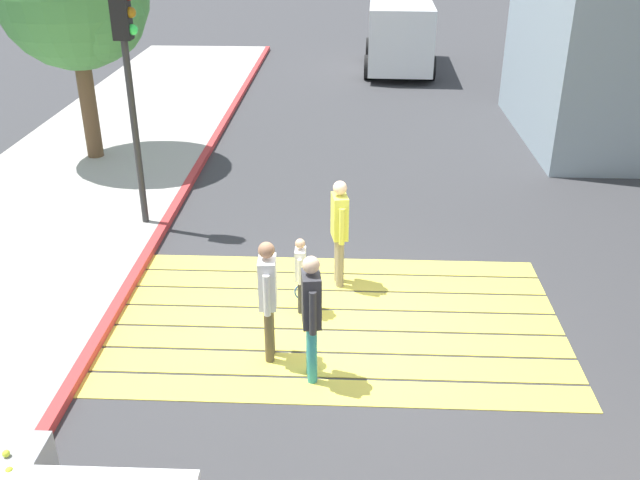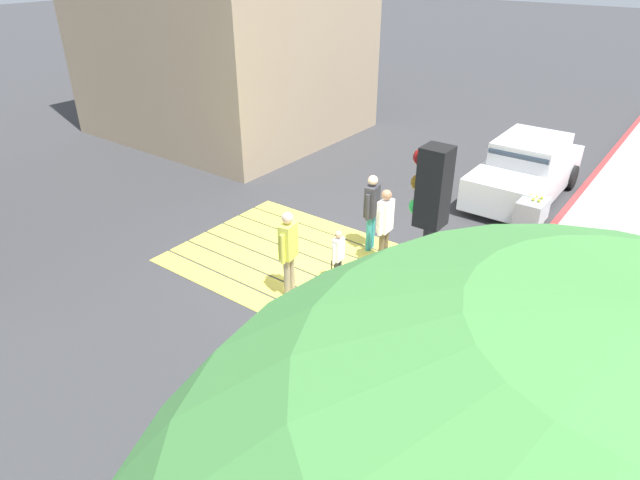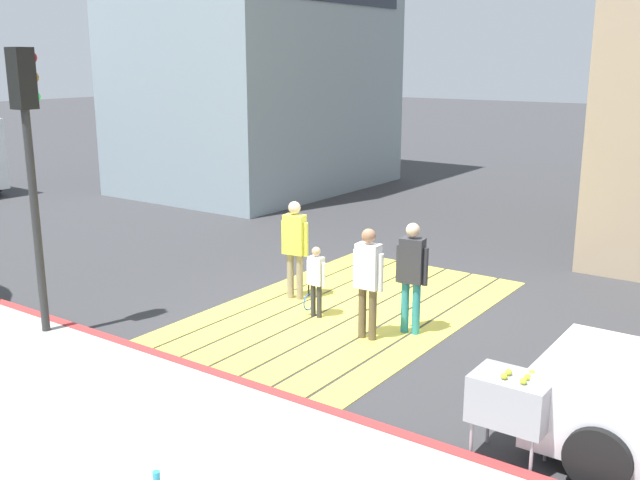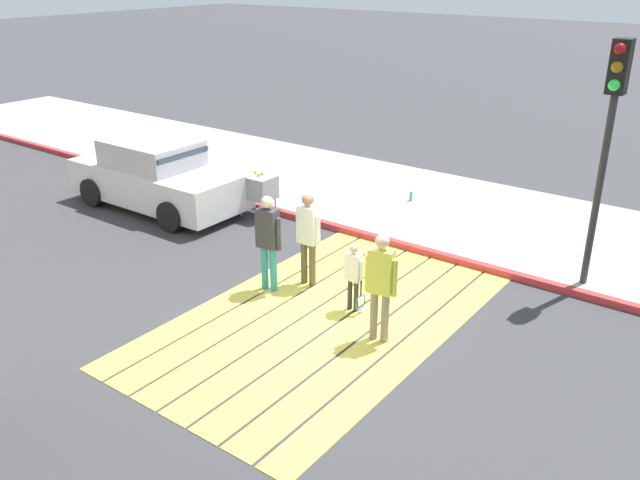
{
  "view_description": "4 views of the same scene",
  "coord_description": "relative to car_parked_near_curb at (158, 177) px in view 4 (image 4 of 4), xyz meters",
  "views": [
    {
      "loc": [
        0.15,
        -8.54,
        5.48
      ],
      "look_at": [
        -0.25,
        0.18,
        1.2
      ],
      "focal_mm": 39.18,
      "sensor_mm": 36.0,
      "label": 1
    },
    {
      "loc": [
        -5.71,
        7.76,
        5.98
      ],
      "look_at": [
        -0.3,
        0.51,
        1.03
      ],
      "focal_mm": 30.76,
      "sensor_mm": 36.0,
      "label": 2
    },
    {
      "loc": [
        -9.64,
        -6.29,
        4.1
      ],
      "look_at": [
        0.67,
        1.0,
        0.94
      ],
      "focal_mm": 41.01,
      "sensor_mm": 36.0,
      "label": 3
    },
    {
      "loc": [
        7.55,
        5.56,
        5.34
      ],
      "look_at": [
        -0.44,
        -0.37,
        1.14
      ],
      "focal_mm": 37.39,
      "sensor_mm": 36.0,
      "label": 4
    }
  ],
  "objects": [
    {
      "name": "ground_plane",
      "position": [
        2.0,
        6.19,
        -0.73
      ],
      "size": [
        120.0,
        120.0,
        0.0
      ],
      "primitive_type": "plane",
      "color": "#38383A"
    },
    {
      "name": "crosswalk_stripes",
      "position": [
        2.0,
        6.19,
        -0.73
      ],
      "size": [
        6.4,
        3.8,
        0.01
      ],
      "color": "#EAD64C",
      "rests_on": "ground"
    },
    {
      "name": "sidewalk_west",
      "position": [
        -3.6,
        6.19,
        -0.67
      ],
      "size": [
        4.8,
        40.0,
        0.12
      ],
      "primitive_type": "cube",
      "color": "#ADA8A0",
      "rests_on": "ground"
    },
    {
      "name": "curb_painted",
      "position": [
        -1.25,
        6.19,
        -0.67
      ],
      "size": [
        0.16,
        40.0,
        0.13
      ],
      "primitive_type": "cube",
      "color": "#BC3333",
      "rests_on": "ground"
    },
    {
      "name": "car_parked_near_curb",
      "position": [
        0.0,
        0.0,
        0.0
      ],
      "size": [
        2.0,
        4.31,
        1.57
      ],
      "color": "white",
      "rests_on": "ground"
    },
    {
      "name": "traffic_light_corner",
      "position": [
        -1.58,
        9.21,
        2.3
      ],
      "size": [
        0.39,
        0.28,
        4.24
      ],
      "color": "#2D2D2D",
      "rests_on": "ground"
    },
    {
      "name": "tennis_ball_cart",
      "position": [
        -0.9,
        2.25,
        -0.04
      ],
      "size": [
        0.56,
        0.8,
        1.02
      ],
      "color": "#99999E",
      "rests_on": "ground"
    },
    {
      "name": "water_bottle",
      "position": [
        -3.55,
        4.66,
        -0.5
      ],
      "size": [
        0.07,
        0.07,
        0.22
      ],
      "primitive_type": "cylinder",
      "color": "#33A5BF",
      "rests_on": "sidewalk_west"
    },
    {
      "name": "pedestrian_adult_lead",
      "position": [
        1.72,
        4.83,
        0.27
      ],
      "size": [
        0.27,
        0.5,
        1.73
      ],
      "color": "teal",
      "rests_on": "ground"
    },
    {
      "name": "pedestrian_adult_trailing",
      "position": [
        1.14,
        5.25,
        0.26
      ],
      "size": [
        0.23,
        0.5,
        1.7
      ],
      "color": "brown",
      "rests_on": "ground"
    },
    {
      "name": "pedestrian_adult_side",
      "position": [
        2.01,
        7.25,
        0.28
      ],
      "size": [
        0.28,
        0.5,
        1.74
      ],
      "color": "gray",
      "rests_on": "ground"
    },
    {
      "name": "pedestrian_child_with_racket",
      "position": [
        1.47,
        6.43,
        -0.08
      ],
      "size": [
        0.28,
        0.37,
        1.18
      ],
      "color": "#333338",
      "rests_on": "ground"
    }
  ]
}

